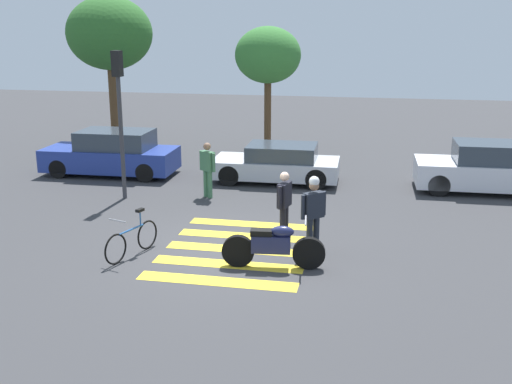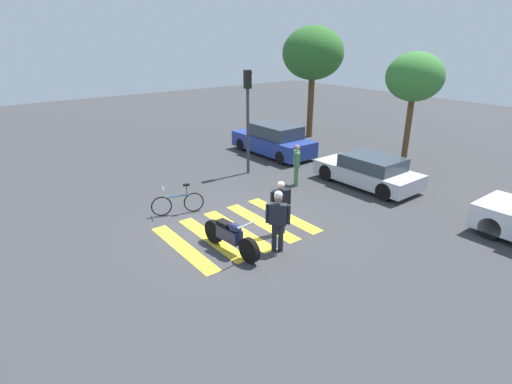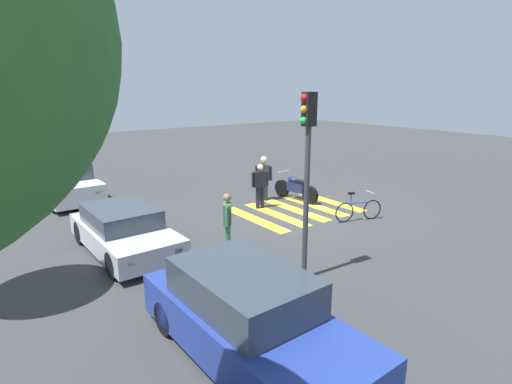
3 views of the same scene
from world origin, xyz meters
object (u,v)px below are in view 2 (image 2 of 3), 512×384
pedestrian_bystander (297,163)px  officer_by_motorcycle (281,204)px  car_silver_sedan (368,171)px  leaning_bicycle (178,203)px  traffic_light_pole (248,106)px  officer_on_foot (278,217)px  car_blue_hatchback (273,140)px  police_motorcycle (230,236)px

pedestrian_bystander → officer_by_motorcycle: bearing=-49.1°
car_silver_sedan → leaning_bicycle: bearing=-106.2°
car_silver_sedan → officer_by_motorcycle: bearing=-79.1°
leaning_bicycle → car_silver_sedan: car_silver_sedan is taller
traffic_light_pole → officer_by_motorcycle: bearing=-27.0°
officer_on_foot → car_blue_hatchback: size_ratio=0.39×
leaning_bicycle → officer_on_foot: bearing=14.5°
officer_on_foot → pedestrian_bystander: officer_on_foot is taller
police_motorcycle → car_silver_sedan: 7.15m
officer_by_motorcycle → traffic_light_pole: size_ratio=0.39×
pedestrian_bystander → traffic_light_pole: (-2.34, -0.55, 1.90)m
police_motorcycle → car_blue_hatchback: 9.60m
officer_on_foot → car_silver_sedan: 6.31m
traffic_light_pole → police_motorcycle: bearing=-40.5°
officer_by_motorcycle → pedestrian_bystander: size_ratio=1.00×
officer_on_foot → pedestrian_bystander: size_ratio=1.08×
pedestrian_bystander → traffic_light_pole: size_ratio=0.39×
officer_by_motorcycle → car_silver_sedan: (-1.02, 5.30, -0.33)m
car_silver_sedan → traffic_light_pole: bearing=-145.8°
leaning_bicycle → car_blue_hatchback: bearing=116.9°
police_motorcycle → leaning_bicycle: (-3.10, 0.05, -0.10)m
police_motorcycle → officer_on_foot: size_ratio=1.24×
leaning_bicycle → pedestrian_bystander: pedestrian_bystander is taller
car_blue_hatchback → police_motorcycle: bearing=-46.5°
officer_by_motorcycle → pedestrian_bystander: officer_by_motorcycle is taller
officer_on_foot → pedestrian_bystander: bearing=131.8°
officer_on_foot → car_silver_sedan: officer_on_foot is taller
traffic_light_pole → car_blue_hatchback: bearing=120.3°
leaning_bicycle → car_blue_hatchback: size_ratio=0.37×
pedestrian_bystander → car_blue_hatchback: 4.40m
car_silver_sedan → officer_on_foot: bearing=-73.7°
car_blue_hatchback → pedestrian_bystander: bearing=-28.3°
police_motorcycle → traffic_light_pole: (-5.07, 4.34, 2.34)m
car_silver_sedan → car_blue_hatchback: bearing=-178.9°
leaning_bicycle → traffic_light_pole: size_ratio=0.39×
leaning_bicycle → officer_by_motorcycle: size_ratio=1.01×
officer_on_foot → officer_by_motorcycle: 1.05m
leaning_bicycle → car_blue_hatchback: car_blue_hatchback is taller
leaning_bicycle → officer_by_motorcycle: bearing=29.3°
pedestrian_bystander → leaning_bicycle: bearing=-94.2°
officer_on_foot → traffic_light_pole: size_ratio=0.41×
leaning_bicycle → car_blue_hatchback: 7.77m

